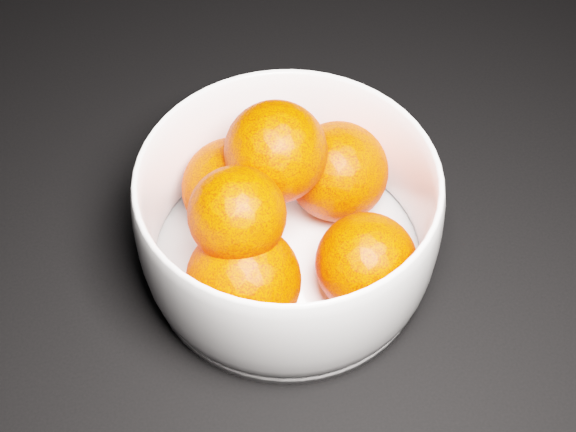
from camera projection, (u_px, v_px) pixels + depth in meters
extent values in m
cylinder|color=white|center=(288.00, 259.00, 0.61)|extent=(0.21, 0.21, 0.01)
sphere|color=#FF2B00|center=(338.00, 172.00, 0.61)|extent=(0.08, 0.08, 0.08)
sphere|color=#FF2B00|center=(233.00, 189.00, 0.60)|extent=(0.08, 0.08, 0.08)
sphere|color=#FF2B00|center=(244.00, 280.00, 0.55)|extent=(0.08, 0.08, 0.08)
sphere|color=#FF2B00|center=(366.00, 263.00, 0.56)|extent=(0.07, 0.07, 0.07)
sphere|color=#FF2B00|center=(276.00, 152.00, 0.56)|extent=(0.07, 0.07, 0.07)
sphere|color=#FF2B00|center=(237.00, 215.00, 0.53)|extent=(0.07, 0.07, 0.07)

